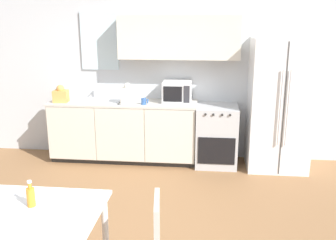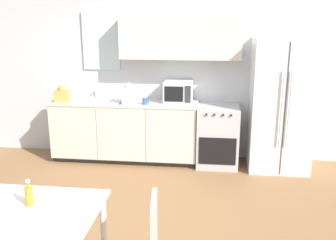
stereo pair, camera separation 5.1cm
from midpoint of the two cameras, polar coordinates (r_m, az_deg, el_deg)
The scene contains 12 objects.
ground_plane at distance 4.18m, azimuth -5.74°, elevation -16.02°, with size 12.00×12.00×0.00m, color olive.
wall_back at distance 5.85m, azimuth -1.21°, elevation 8.13°, with size 12.00×0.38×2.70m.
kitchen_counter at distance 5.86m, azimuth -6.97°, elevation -1.65°, with size 2.25×0.62×0.93m.
oven_range at distance 5.70m, azimuth 7.12°, elevation -2.33°, with size 0.61×0.66×0.91m.
refrigerator at distance 5.63m, azimuth 16.31°, elevation 2.22°, with size 0.85×0.74×1.90m.
kitchen_sink at distance 5.85m, azimuth -11.00°, elevation 2.99°, with size 0.74×0.44×0.24m.
microwave at distance 5.66m, azimuth 1.15°, elevation 4.33°, with size 0.43×0.38×0.31m.
coffee_mug at distance 5.51m, azimuth -3.92°, elevation 2.86°, with size 0.11×0.08×0.10m.
grocery_bag_0 at distance 5.52m, azimuth -6.44°, elevation 3.82°, with size 0.19×0.16×0.32m.
grocery_bag_1 at distance 5.90m, azimuth -16.26°, elevation 3.72°, with size 0.23×0.20×0.26m.
dining_table at distance 3.19m, azimuth -21.54°, elevation -14.55°, with size 1.16×0.93×0.73m.
drink_bottle at distance 3.19m, azimuth -20.63°, elevation -10.80°, with size 0.07×0.07×0.22m.
Camera 1 is at (0.75, -3.49, 2.16)m, focal length 40.00 mm.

